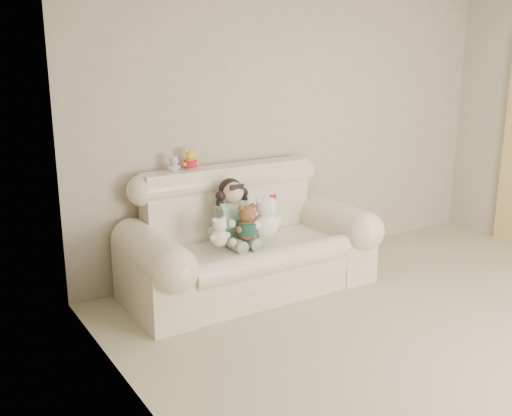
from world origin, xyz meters
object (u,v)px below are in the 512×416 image
object	(u,v)px
sofa	(250,233)
seated_child	(233,211)
white_cat	(266,212)
cream_teddy	(219,229)
brown_teddy	(247,219)

from	to	relation	value
sofa	seated_child	world-z (taller)	sofa
white_cat	cream_teddy	bearing A→B (deg)	-177.79
brown_teddy	cream_teddy	size ratio (longest dim) A/B	1.28
white_cat	cream_teddy	size ratio (longest dim) A/B	1.55
white_cat	seated_child	bearing A→B (deg)	132.26
white_cat	brown_teddy	bearing A→B (deg)	172.46
sofa	seated_child	xyz separation A→B (m)	(-0.12, 0.08, 0.19)
brown_teddy	sofa	bearing A→B (deg)	57.95
brown_teddy	white_cat	xyz separation A→B (m)	(0.16, -0.03, 0.04)
sofa	seated_child	distance (m)	0.23
brown_teddy	white_cat	bearing A→B (deg)	-4.01
sofa	seated_child	size ratio (longest dim) A/B	3.74
cream_teddy	sofa	bearing A→B (deg)	25.00
brown_teddy	cream_teddy	bearing A→B (deg)	-168.39
seated_child	cream_teddy	xyz separation A→B (m)	(-0.24, -0.21, -0.06)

